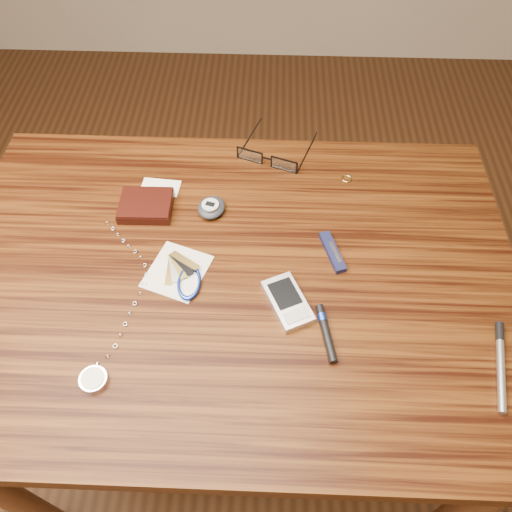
{
  "coord_description": "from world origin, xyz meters",
  "views": [
    {
      "loc": [
        0.06,
        -0.49,
        1.46
      ],
      "look_at": [
        0.04,
        0.03,
        0.76
      ],
      "focal_mm": 35.0,
      "sensor_mm": 36.0,
      "label": 1
    }
  ],
  "objects_px": {
    "desk": "(234,303)",
    "wallet_and_card": "(146,205)",
    "pedometer": "(211,207)",
    "eyeglasses": "(268,158)",
    "pda_phone": "(288,301)",
    "pocket_knife": "(332,252)",
    "silver_pen": "(501,359)",
    "pocket_watch": "(96,371)",
    "notepad_keys": "(183,276)"
  },
  "relations": [
    {
      "from": "desk",
      "to": "wallet_and_card",
      "type": "height_order",
      "value": "wallet_and_card"
    },
    {
      "from": "pda_phone",
      "to": "pedometer",
      "type": "height_order",
      "value": "pedometer"
    },
    {
      "from": "pocket_watch",
      "to": "notepad_keys",
      "type": "relative_size",
      "value": 2.52
    },
    {
      "from": "desk",
      "to": "pda_phone",
      "type": "xyz_separation_m",
      "value": [
        0.1,
        -0.06,
        0.11
      ]
    },
    {
      "from": "wallet_and_card",
      "to": "pedometer",
      "type": "xyz_separation_m",
      "value": [
        0.12,
        -0.0,
        -0.0
      ]
    },
    {
      "from": "pda_phone",
      "to": "pedometer",
      "type": "relative_size",
      "value": 1.62
    },
    {
      "from": "notepad_keys",
      "to": "pocket_knife",
      "type": "relative_size",
      "value": 1.46
    },
    {
      "from": "wallet_and_card",
      "to": "pedometer",
      "type": "bearing_deg",
      "value": -0.62
    },
    {
      "from": "wallet_and_card",
      "to": "pocket_knife",
      "type": "height_order",
      "value": "wallet_and_card"
    },
    {
      "from": "pda_phone",
      "to": "pocket_knife",
      "type": "bearing_deg",
      "value": 53.2
    },
    {
      "from": "pocket_watch",
      "to": "pda_phone",
      "type": "distance_m",
      "value": 0.32
    },
    {
      "from": "pocket_watch",
      "to": "pda_phone",
      "type": "height_order",
      "value": "pda_phone"
    },
    {
      "from": "pocket_watch",
      "to": "silver_pen",
      "type": "distance_m",
      "value": 0.62
    },
    {
      "from": "desk",
      "to": "pocket_watch",
      "type": "bearing_deg",
      "value": -135.11
    },
    {
      "from": "notepad_keys",
      "to": "silver_pen",
      "type": "xyz_separation_m",
      "value": [
        0.51,
        -0.14,
        0.0
      ]
    },
    {
      "from": "eyeglasses",
      "to": "pda_phone",
      "type": "distance_m",
      "value": 0.34
    },
    {
      "from": "pocket_knife",
      "to": "wallet_and_card",
      "type": "bearing_deg",
      "value": 164.77
    },
    {
      "from": "notepad_keys",
      "to": "silver_pen",
      "type": "relative_size",
      "value": 0.87
    },
    {
      "from": "eyeglasses",
      "to": "pda_phone",
      "type": "relative_size",
      "value": 1.52
    },
    {
      "from": "desk",
      "to": "pedometer",
      "type": "bearing_deg",
      "value": 109.13
    },
    {
      "from": "pedometer",
      "to": "pocket_knife",
      "type": "relative_size",
      "value": 0.78
    },
    {
      "from": "wallet_and_card",
      "to": "pocket_watch",
      "type": "xyz_separation_m",
      "value": [
        -0.02,
        -0.33,
        -0.01
      ]
    },
    {
      "from": "eyeglasses",
      "to": "pedometer",
      "type": "xyz_separation_m",
      "value": [
        -0.1,
        -0.14,
        -0.0
      ]
    },
    {
      "from": "desk",
      "to": "pocket_knife",
      "type": "height_order",
      "value": "pocket_knife"
    },
    {
      "from": "desk",
      "to": "eyeglasses",
      "type": "bearing_deg",
      "value": 78.6
    },
    {
      "from": "pda_phone",
      "to": "pedometer",
      "type": "distance_m",
      "value": 0.25
    },
    {
      "from": "eyeglasses",
      "to": "pocket_watch",
      "type": "distance_m",
      "value": 0.53
    },
    {
      "from": "eyeglasses",
      "to": "pocket_knife",
      "type": "bearing_deg",
      "value": -62.58
    },
    {
      "from": "pocket_watch",
      "to": "silver_pen",
      "type": "height_order",
      "value": "same"
    },
    {
      "from": "pocket_knife",
      "to": "desk",
      "type": "bearing_deg",
      "value": -165.11
    },
    {
      "from": "pocket_watch",
      "to": "notepad_keys",
      "type": "bearing_deg",
      "value": 58.55
    },
    {
      "from": "wallet_and_card",
      "to": "silver_pen",
      "type": "distance_m",
      "value": 0.66
    },
    {
      "from": "wallet_and_card",
      "to": "silver_pen",
      "type": "relative_size",
      "value": 0.84
    },
    {
      "from": "pocket_watch",
      "to": "pocket_knife",
      "type": "xyz_separation_m",
      "value": [
        0.37,
        0.24,
        0.0
      ]
    },
    {
      "from": "pocket_watch",
      "to": "eyeglasses",
      "type": "bearing_deg",
      "value": 62.08
    },
    {
      "from": "desk",
      "to": "pocket_knife",
      "type": "bearing_deg",
      "value": 14.89
    },
    {
      "from": "pocket_watch",
      "to": "pocket_knife",
      "type": "relative_size",
      "value": 3.67
    },
    {
      "from": "wallet_and_card",
      "to": "eyeglasses",
      "type": "relative_size",
      "value": 0.73
    },
    {
      "from": "eyeglasses",
      "to": "pocket_watch",
      "type": "height_order",
      "value": "eyeglasses"
    },
    {
      "from": "pocket_knife",
      "to": "silver_pen",
      "type": "xyz_separation_m",
      "value": [
        0.25,
        -0.2,
        0.0
      ]
    },
    {
      "from": "pda_phone",
      "to": "silver_pen",
      "type": "xyz_separation_m",
      "value": [
        0.33,
        -0.09,
        -0.0
      ]
    },
    {
      "from": "wallet_and_card",
      "to": "pedometer",
      "type": "height_order",
      "value": "pedometer"
    },
    {
      "from": "eyeglasses",
      "to": "pocket_knife",
      "type": "xyz_separation_m",
      "value": [
        0.12,
        -0.23,
        -0.01
      ]
    },
    {
      "from": "eyeglasses",
      "to": "silver_pen",
      "type": "height_order",
      "value": "eyeglasses"
    },
    {
      "from": "silver_pen",
      "to": "eyeglasses",
      "type": "bearing_deg",
      "value": 130.61
    },
    {
      "from": "eyeglasses",
      "to": "pedometer",
      "type": "height_order",
      "value": "eyeglasses"
    },
    {
      "from": "eyeglasses",
      "to": "pedometer",
      "type": "distance_m",
      "value": 0.17
    },
    {
      "from": "pocket_knife",
      "to": "pda_phone",
      "type": "bearing_deg",
      "value": -126.8
    },
    {
      "from": "eyeglasses",
      "to": "silver_pen",
      "type": "xyz_separation_m",
      "value": [
        0.37,
        -0.43,
        -0.01
      ]
    },
    {
      "from": "eyeglasses",
      "to": "silver_pen",
      "type": "relative_size",
      "value": 1.15
    }
  ]
}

